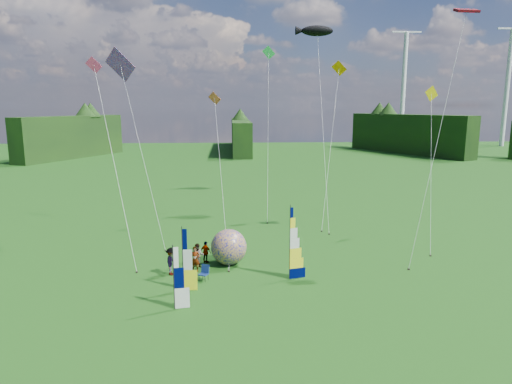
{
  "coord_description": "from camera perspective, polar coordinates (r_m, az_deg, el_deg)",
  "views": [
    {
      "loc": [
        -2.55,
        -23.21,
        10.69
      ],
      "look_at": [
        -1.0,
        4.0,
        5.5
      ],
      "focal_mm": 32.0,
      "sensor_mm": 36.0,
      "label": 1
    }
  ],
  "objects": [
    {
      "name": "bol_inflatable",
      "position": [
        31.24,
        -3.43,
        -6.88
      ],
      "size": [
        2.56,
        2.56,
        2.44
      ],
      "primitive_type": "sphere",
      "rotation": [
        0.0,
        0.0,
        -0.05
      ],
      "color": "#000987",
      "rests_on": "ground"
    },
    {
      "name": "spectator_c",
      "position": [
        29.91,
        -10.55,
        -8.52
      ],
      "size": [
        0.57,
        1.2,
        1.8
      ],
      "primitive_type": "imported",
      "rotation": [
        0.0,
        0.0,
        1.45
      ],
      "color": "#66594C",
      "rests_on": "ground"
    },
    {
      "name": "small_kite_pink",
      "position": [
        33.6,
        -17.42,
        4.63
      ],
      "size": [
        6.4,
        10.09,
        14.75
      ],
      "primitive_type": null,
      "rotation": [
        0.0,
        0.0,
        -0.02
      ],
      "color": "#DC3869",
      "rests_on": "ground"
    },
    {
      "name": "kite_whale",
      "position": [
        43.98,
        8.34,
        9.85
      ],
      "size": [
        4.84,
        16.62,
        20.12
      ],
      "primitive_type": null,
      "rotation": [
        0.0,
        0.0,
        -0.02
      ],
      "color": "black",
      "rests_on": "ground"
    },
    {
      "name": "turbine_left",
      "position": [
        138.76,
        28.87,
        11.25
      ],
      "size": [
        8.0,
        1.2,
        30.0
      ],
      "primitive_type": null,
      "color": "silver",
      "rests_on": "ground"
    },
    {
      "name": "camp_chair",
      "position": [
        28.77,
        -6.57,
        -10.06
      ],
      "size": [
        0.75,
        0.75,
        0.98
      ],
      "primitive_type": null,
      "rotation": [
        0.0,
        0.0,
        -0.43
      ],
      "color": "navy",
      "rests_on": "ground"
    },
    {
      "name": "ground",
      "position": [
        25.68,
        2.82,
        -13.83
      ],
      "size": [
        220.0,
        220.0,
        0.0
      ],
      "primitive_type": "plane",
      "color": "#2D6A1E",
      "rests_on": "ground"
    },
    {
      "name": "small_kite_yellow",
      "position": [
        38.38,
        21.09,
        3.64
      ],
      "size": [
        8.02,
        11.52,
        12.8
      ],
      "primitive_type": null,
      "rotation": [
        0.0,
        0.0,
        0.3
      ],
      "color": "yellow",
      "rests_on": "ground"
    },
    {
      "name": "spectator_a",
      "position": [
        30.22,
        -7.62,
        -8.33
      ],
      "size": [
        0.65,
        0.45,
        1.69
      ],
      "primitive_type": "imported",
      "rotation": [
        0.0,
        0.0,
        -0.09
      ],
      "color": "#66594C",
      "rests_on": "ground"
    },
    {
      "name": "small_kite_green",
      "position": [
        45.81,
        1.52,
        8.31
      ],
      "size": [
        4.31,
        12.65,
        17.43
      ],
      "primitive_type": null,
      "rotation": [
        0.0,
        0.0,
        0.09
      ],
      "color": "green",
      "rests_on": "ground"
    },
    {
      "name": "small_kite_red",
      "position": [
        38.87,
        -4.51,
        4.08
      ],
      "size": [
        6.29,
        10.75,
        12.35
      ],
      "primitive_type": null,
      "rotation": [
        0.0,
        0.0,
        -0.34
      ],
      "color": "#E35A31",
      "rests_on": "ground"
    },
    {
      "name": "side_banner_left",
      "position": [
        27.08,
        -9.15,
        -8.38
      ],
      "size": [
        1.04,
        0.16,
        3.73
      ],
      "primitive_type": null,
      "rotation": [
        0.0,
        0.0,
        -0.05
      ],
      "color": "#FFF51A",
      "rests_on": "ground"
    },
    {
      "name": "kite_parafoil",
      "position": [
        33.16,
        21.91,
        7.67
      ],
      "size": [
        8.57,
        8.14,
        18.67
      ],
      "primitive_type": null,
      "rotation": [
        0.0,
        0.0,
        -0.11
      ],
      "color": "#AC0111",
      "rests_on": "ground"
    },
    {
      "name": "spectator_d",
      "position": [
        31.8,
        -6.29,
        -7.49
      ],
      "size": [
        0.94,
        0.8,
        1.51
      ],
      "primitive_type": "imported",
      "rotation": [
        0.0,
        0.0,
        2.55
      ],
      "color": "#66594C",
      "rests_on": "ground"
    },
    {
      "name": "feather_banner_main",
      "position": [
        28.32,
        4.24,
        -6.49
      ],
      "size": [
        1.23,
        0.44,
        4.6
      ],
      "primitive_type": null,
      "rotation": [
        0.0,
        0.0,
        0.28
      ],
      "color": "#000643",
      "rests_on": "ground"
    },
    {
      "name": "small_kite_orange",
      "position": [
        42.33,
        9.37,
        6.62
      ],
      "size": [
        7.41,
        10.86,
        15.44
      ],
      "primitive_type": null,
      "rotation": [
        0.0,
        0.0,
        -0.23
      ],
      "color": "#FF9B00",
      "rests_on": "ground"
    },
    {
      "name": "spectator_b",
      "position": [
        30.92,
        -7.26,
        -7.9
      ],
      "size": [
        0.81,
        0.41,
        1.66
      ],
      "primitive_type": "imported",
      "rotation": [
        0.0,
        0.0,
        0.02
      ],
      "color": "#66594C",
      "rests_on": "ground"
    },
    {
      "name": "side_banner_far",
      "position": [
        24.82,
        -10.25,
        -10.59
      ],
      "size": [
        1.01,
        0.27,
        3.43
      ],
      "primitive_type": null,
      "rotation": [
        0.0,
        0.0,
        0.17
      ],
      "color": "white",
      "rests_on": "ground"
    },
    {
      "name": "turbine_right",
      "position": [
        134.0,
        17.93,
        12.11
      ],
      "size": [
        8.0,
        1.2,
        30.0
      ],
      "primitive_type": null,
      "color": "silver",
      "rests_on": "ground"
    },
    {
      "name": "kite_rainbow_delta",
      "position": [
        36.31,
        -14.14,
        6.36
      ],
      "size": [
        11.55,
        12.44,
        16.19
      ],
      "primitive_type": null,
      "rotation": [
        0.0,
        0.0,
        -0.38
      ],
      "color": "#CC3B31",
      "rests_on": "ground"
    },
    {
      "name": "treeline_ring",
      "position": [
        24.29,
        2.91,
        -5.22
      ],
      "size": [
        210.0,
        210.0,
        8.0
      ],
      "primitive_type": null,
      "color": "black",
      "rests_on": "ground"
    }
  ]
}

